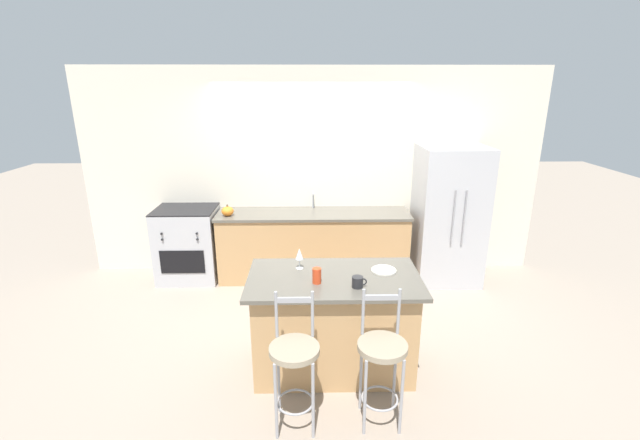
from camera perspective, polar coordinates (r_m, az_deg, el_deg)
The scene contains 14 objects.
ground_plane at distance 5.51m, azimuth -0.84°, elevation -8.99°, with size 18.00×18.00×0.00m, color gray.
wall_back at distance 5.70m, azimuth -0.95°, elevation 6.31°, with size 6.00×0.07×2.70m.
back_counter at distance 5.66m, azimuth -0.89°, elevation -3.28°, with size 2.48×0.65×0.90m.
sink_faucet at distance 5.66m, azimuth -0.93°, elevation 2.94°, with size 0.02×0.13×0.22m.
kitchen_island at distance 3.91m, azimuth 1.83°, elevation -13.52°, with size 1.49×0.83×0.90m.
refrigerator at distance 5.71m, azimuth 16.71°, elevation 0.65°, with size 0.81×0.78×1.75m.
oven_range at distance 5.86m, azimuth -17.15°, elevation -3.06°, with size 0.76×0.64×0.96m.
bar_stool_near at distance 3.28m, azimuth -3.40°, elevation -18.28°, with size 0.37×0.37×1.05m.
bar_stool_far at distance 3.34m, azimuth 8.22°, elevation -17.75°, with size 0.37×0.37×1.05m.
dinner_plate at distance 3.84m, azimuth 8.49°, elevation -6.61°, with size 0.22×0.22×0.02m.
wine_glass at distance 3.80m, azimuth -2.77°, elevation -4.58°, with size 0.07×0.07×0.19m.
coffee_mug at distance 3.51m, azimuth 5.06°, elevation -8.23°, with size 0.12×0.09×0.09m.
tumbler_cup at distance 3.56m, azimuth -0.43°, elevation -7.43°, with size 0.07×0.07×0.13m.
pumpkin_decoration at distance 5.48m, azimuth -12.22°, elevation 1.17°, with size 0.15×0.15×0.14m.
Camera 1 is at (-0.02, -4.92, 2.49)m, focal length 24.00 mm.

